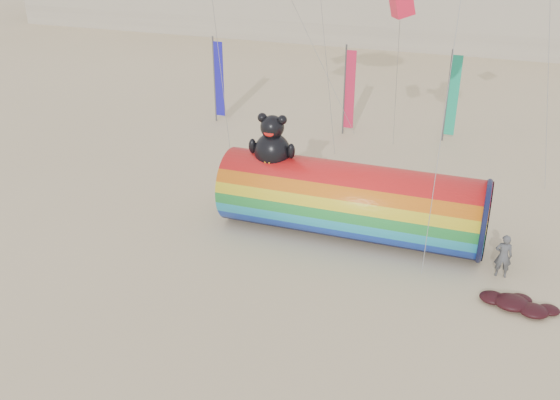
% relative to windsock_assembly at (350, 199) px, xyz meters
% --- Properties ---
extents(ground, '(160.00, 160.00, 0.00)m').
position_rel_windsock_assembly_xyz_m(ground, '(-2.59, -4.05, -1.62)').
color(ground, '#CCB58C').
rests_on(ground, ground).
extents(windsock_assembly, '(10.59, 3.23, 4.88)m').
position_rel_windsock_assembly_xyz_m(windsock_assembly, '(0.00, 0.00, 0.00)').
color(windsock_assembly, red).
rests_on(windsock_assembly, ground).
extents(kite_handler, '(0.65, 0.45, 1.71)m').
position_rel_windsock_assembly_xyz_m(kite_handler, '(6.01, -1.21, -0.76)').
color(kite_handler, '#4D4F54').
rests_on(kite_handler, ground).
extents(fabric_bundle, '(2.62, 1.35, 0.41)m').
position_rel_windsock_assembly_xyz_m(fabric_bundle, '(6.63, -3.10, -1.45)').
color(fabric_bundle, '#3C0B10').
rests_on(fabric_bundle, ground).
extents(festival_banners, '(14.25, 1.28, 5.20)m').
position_rel_windsock_assembly_xyz_m(festival_banners, '(-3.79, 11.84, 1.02)').
color(festival_banners, '#59595E').
rests_on(festival_banners, ground).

